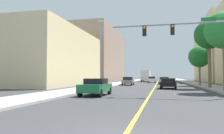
# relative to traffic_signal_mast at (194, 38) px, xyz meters

# --- Properties ---
(ground) EXTENTS (192.00, 192.00, 0.00)m
(ground) POSITION_rel_traffic_signal_mast_xyz_m (-3.51, 29.45, -4.62)
(ground) COLOR #38383A
(sidewalk_left) EXTENTS (3.76, 168.00, 0.15)m
(sidewalk_left) POSITION_rel_traffic_signal_mast_xyz_m (-11.50, 29.45, -4.54)
(sidewalk_left) COLOR #9E9B93
(sidewalk_left) RESTS_ON ground
(sidewalk_right) EXTENTS (3.76, 168.00, 0.15)m
(sidewalk_right) POSITION_rel_traffic_signal_mast_xyz_m (4.49, 29.45, -4.54)
(sidewalk_right) COLOR #9E9B93
(sidewalk_right) RESTS_ON ground
(lane_marking_center) EXTENTS (0.16, 144.00, 0.01)m
(lane_marking_center) POSITION_rel_traffic_signal_mast_xyz_m (-3.51, 29.45, -4.61)
(lane_marking_center) COLOR yellow
(lane_marking_center) RESTS_ON ground
(building_left_near) EXTENTS (16.05, 22.85, 9.51)m
(building_left_near) POSITION_rel_traffic_signal_mast_xyz_m (-23.70, 16.39, 0.14)
(building_left_near) COLOR beige
(building_left_near) RESTS_ON ground
(building_left_far) EXTENTS (15.38, 27.79, 15.32)m
(building_left_far) POSITION_rel_traffic_signal_mast_xyz_m (-23.36, 44.42, 3.04)
(building_left_far) COLOR gray
(building_left_far) RESTS_ON ground
(building_right_far) EXTENTS (11.81, 27.56, 17.25)m
(building_right_far) POSITION_rel_traffic_signal_mast_xyz_m (14.57, 47.98, 4.01)
(building_right_far) COLOR beige
(building_right_far) RESTS_ON ground
(traffic_signal_mast) EXTENTS (9.70, 0.36, 6.04)m
(traffic_signal_mast) POSITION_rel_traffic_signal_mast_xyz_m (0.00, 0.00, 0.00)
(traffic_signal_mast) COLOR gray
(traffic_signal_mast) RESTS_ON sidewalk_right
(street_lamp) EXTENTS (0.56, 0.28, 8.65)m
(street_lamp) POSITION_rel_traffic_signal_mast_xyz_m (-10.12, 8.51, 0.28)
(street_lamp) COLOR gray
(street_lamp) RESTS_ON sidewalk_left
(palm_near) EXTENTS (3.69, 3.69, 7.81)m
(palm_near) POSITION_rel_traffic_signal_mast_xyz_m (3.45, 4.94, 1.46)
(palm_near) COLOR brown
(palm_near) RESTS_ON sidewalk_right
(palm_mid) EXTENTS (3.72, 3.72, 8.67)m
(palm_mid) POSITION_rel_traffic_signal_mast_xyz_m (3.51, 11.82, 2.26)
(palm_mid) COLOR brown
(palm_mid) RESTS_ON sidewalk_right
(palm_far) EXTENTS (3.43, 3.43, 6.27)m
(palm_far) POSITION_rel_traffic_signal_mast_xyz_m (3.41, 18.71, 0.06)
(palm_far) COLOR brown
(palm_far) RESTS_ON sidewalk_right
(car_white) EXTENTS (1.91, 4.64, 1.47)m
(car_white) POSITION_rel_traffic_signal_mast_xyz_m (-4.81, 34.33, -3.86)
(car_white) COLOR white
(car_white) RESTS_ON ground
(car_yellow) EXTENTS (2.11, 3.93, 1.38)m
(car_yellow) POSITION_rel_traffic_signal_mast_xyz_m (-2.08, 25.90, -3.89)
(car_yellow) COLOR gold
(car_yellow) RESTS_ON ground
(car_red) EXTENTS (1.91, 4.17, 1.38)m
(car_red) POSITION_rel_traffic_signal_mast_xyz_m (-1.73, 36.13, -3.90)
(car_red) COLOR red
(car_red) RESTS_ON ground
(car_black) EXTENTS (2.10, 4.55, 1.33)m
(car_black) POSITION_rel_traffic_signal_mast_xyz_m (-1.69, 10.56, -3.90)
(car_black) COLOR black
(car_black) RESTS_ON ground
(car_gray) EXTENTS (1.84, 4.19, 1.45)m
(car_gray) POSITION_rel_traffic_signal_mast_xyz_m (-8.26, 19.52, -3.87)
(car_gray) COLOR slate
(car_gray) RESTS_ON ground
(car_green) EXTENTS (1.92, 3.86, 1.41)m
(car_green) POSITION_rel_traffic_signal_mast_xyz_m (-7.85, -0.80, -3.89)
(car_green) COLOR #196638
(car_green) RESTS_ON ground
(delivery_truck) EXTENTS (2.41, 8.80, 3.12)m
(delivery_truck) POSITION_rel_traffic_signal_mast_xyz_m (-6.95, 44.78, -2.96)
(delivery_truck) COLOR silver
(delivery_truck) RESTS_ON ground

